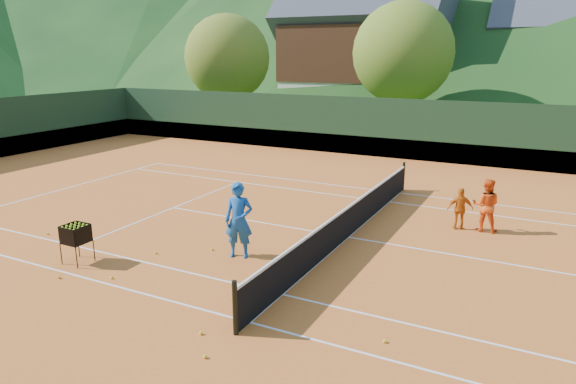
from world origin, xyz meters
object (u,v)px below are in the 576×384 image
at_px(coach, 239,220).
at_px(student_a, 486,205).
at_px(student_b, 460,209).
at_px(chalet_mid, 576,56).
at_px(chalet_left, 365,48).
at_px(tennis_net, 349,221).
at_px(ball_hopper, 76,235).

height_order(coach, student_a, coach).
relative_size(student_a, student_b, 1.25).
height_order(student_b, chalet_mid, chalet_mid).
xyz_separation_m(student_a, chalet_left, (-13.42, 27.62, 4.83)).
xyz_separation_m(coach, student_b, (4.74, 4.88, -0.35)).
bearing_deg(student_a, tennis_net, 30.65).
xyz_separation_m(student_a, ball_hopper, (-8.87, -7.26, -0.05)).
bearing_deg(coach, chalet_left, 82.52).
relative_size(tennis_net, chalet_left, 0.87).
height_order(student_a, chalet_mid, chalet_mid).
bearing_deg(student_b, coach, 25.96).
relative_size(coach, chalet_left, 0.14).
xyz_separation_m(tennis_net, chalet_mid, (6.00, 34.00, 4.47)).
distance_m(coach, ball_hopper, 4.09).
distance_m(student_b, chalet_left, 30.98).
xyz_separation_m(student_b, ball_hopper, (-8.17, -7.09, 0.11)).
height_order(student_b, tennis_net, student_b).
xyz_separation_m(ball_hopper, chalet_left, (-4.55, 34.88, 4.88)).
height_order(ball_hopper, chalet_mid, chalet_mid).
bearing_deg(chalet_mid, tennis_net, -100.01).
xyz_separation_m(ball_hopper, chalet_mid, (11.45, 38.88, 4.22)).
bearing_deg(tennis_net, chalet_mid, 79.99).
bearing_deg(coach, chalet_mid, 56.46).
bearing_deg(ball_hopper, student_b, 40.93).
xyz_separation_m(student_a, chalet_mid, (2.58, 31.62, 4.17)).
bearing_deg(chalet_left, coach, -76.26).
bearing_deg(tennis_net, student_b, 38.93).
bearing_deg(tennis_net, chalet_left, 108.43).
distance_m(coach, tennis_net, 3.38).
bearing_deg(ball_hopper, chalet_mid, 73.60).
relative_size(student_a, chalet_left, 0.12).
distance_m(student_a, chalet_mid, 32.00).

